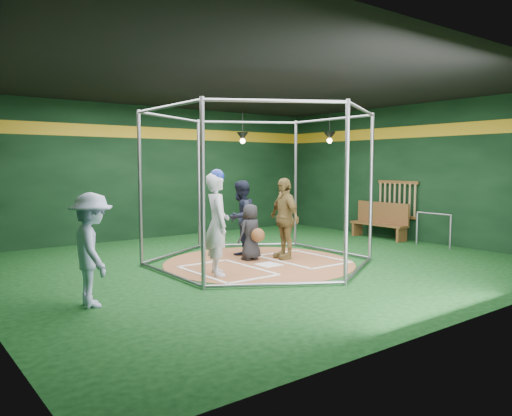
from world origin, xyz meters
TOP-DOWN VIEW (x-y plane):
  - room_shell at (0.00, 0.01)m, footprint 10.10×9.10m
  - clay_disc at (0.00, 0.00)m, footprint 3.80×3.80m
  - home_plate at (0.00, -0.30)m, footprint 0.43×0.43m
  - batter_box_left at (-0.95, -0.25)m, footprint 1.17×1.77m
  - batter_box_right at (0.95, -0.25)m, footprint 1.17×1.77m
  - batting_cage at (-0.00, -0.00)m, footprint 4.05×4.67m
  - bat_rack at (4.93, 0.40)m, footprint 0.07×1.25m
  - pendant_lamp_near at (2.20, 3.60)m, footprint 0.34×0.34m
  - pendant_lamp_far at (4.00, 2.00)m, footprint 0.34×0.34m
  - batter_figure at (-1.25, -0.40)m, footprint 0.64×0.77m
  - visitor_leopard at (0.71, 0.07)m, footprint 0.56×1.04m
  - catcher_figure at (0.05, 0.33)m, footprint 0.60×0.60m
  - umpire at (0.25, 0.98)m, footprint 0.96×0.88m
  - bystander_blue at (-3.68, -0.98)m, footprint 0.72×1.09m
  - dugout_bench at (4.62, 0.69)m, footprint 0.39×1.65m
  - steel_railing at (4.55, -0.94)m, footprint 0.05×0.95m

SIDE VIEW (x-z plane):
  - clay_disc at x=0.00m, z-range 0.00..0.01m
  - batter_box_left at x=-0.95m, z-range 0.01..0.02m
  - batter_box_right at x=0.95m, z-range 0.01..0.02m
  - home_plate at x=0.00m, z-range 0.01..0.02m
  - dugout_bench at x=4.62m, z-range 0.01..0.97m
  - steel_railing at x=4.55m, z-range 0.13..0.95m
  - catcher_figure at x=0.05m, z-range 0.01..1.16m
  - bystander_blue at x=-3.68m, z-range 0.00..1.58m
  - umpire at x=0.25m, z-range 0.01..1.62m
  - visitor_leopard at x=0.71m, z-range 0.01..1.69m
  - batter_figure at x=-1.25m, z-range 0.00..1.88m
  - bat_rack at x=4.93m, z-range 0.56..1.54m
  - batting_cage at x=0.00m, z-range 0.00..3.00m
  - room_shell at x=0.00m, z-range -0.01..3.52m
  - pendant_lamp_near at x=2.20m, z-range 2.29..3.19m
  - pendant_lamp_far at x=4.00m, z-range 2.29..3.19m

